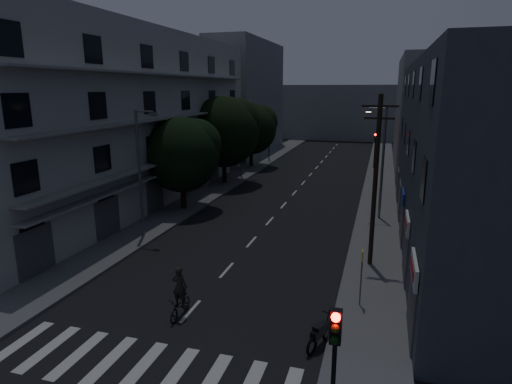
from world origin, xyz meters
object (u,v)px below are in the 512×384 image
Objects in this scene: traffic_signal_near at (334,353)px; motorcycle at (320,334)px; bus_stop_sign at (362,268)px; utility_pole at (375,179)px; cyclist at (180,300)px.

traffic_signal_near reaches higher than motorcycle.
bus_stop_sign reaches higher than motorcycle.
utility_pole is at bearing 99.32° from motorcycle.
utility_pole is 4.00× the size of cyclist.
bus_stop_sign is 1.36× the size of motorcycle.
cyclist is (-7.23, -2.89, -1.13)m from bus_stop_sign.
motorcycle is at bearing -100.61° from utility_pole.
utility_pole is at bearing 87.56° from traffic_signal_near.
traffic_signal_near is at bearing -58.84° from motorcycle.
motorcycle is at bearing -110.49° from bus_stop_sign.
cyclist is at bearing -164.78° from motorcycle.
traffic_signal_near is at bearing -92.44° from utility_pole.
motorcycle is at bearing 101.23° from traffic_signal_near.
motorcycle is (-1.53, -8.18, -4.38)m from utility_pole.
traffic_signal_near is 9.10m from cyclist.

